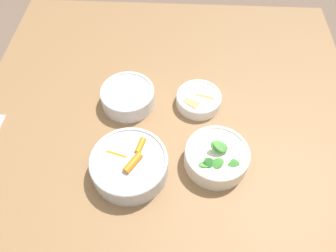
{
  "coord_description": "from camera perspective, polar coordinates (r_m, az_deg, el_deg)",
  "views": [
    {
      "loc": [
        -0.42,
        -0.03,
        1.47
      ],
      "look_at": [
        0.08,
        -0.01,
        0.78
      ],
      "focal_mm": 35.0,
      "sensor_mm": 36.0,
      "label": 1
    }
  ],
  "objects": [
    {
      "name": "bowl_carrots",
      "position": [
        0.79,
        -6.74,
        -6.67
      ],
      "size": [
        0.19,
        0.19,
        0.07
      ],
      "color": "silver",
      "rests_on": "dining_table"
    },
    {
      "name": "bowl_cookies",
      "position": [
        0.93,
        5.38,
        4.68
      ],
      "size": [
        0.13,
        0.13,
        0.04
      ],
      "color": "white",
      "rests_on": "dining_table"
    },
    {
      "name": "dining_table",
      "position": [
        0.91,
        -0.57,
        -8.44
      ],
      "size": [
        1.32,
        1.08,
        0.75
      ],
      "color": "olive",
      "rests_on": "ground_plane"
    },
    {
      "name": "bowl_beans_hotdog",
      "position": [
        0.93,
        -6.97,
        5.08
      ],
      "size": [
        0.15,
        0.15,
        0.05
      ],
      "color": "silver",
      "rests_on": "dining_table"
    },
    {
      "name": "bowl_greens",
      "position": [
        0.81,
        8.48,
        -5.35
      ],
      "size": [
        0.16,
        0.16,
        0.08
      ],
      "color": "silver",
      "rests_on": "dining_table"
    },
    {
      "name": "ground_plane",
      "position": [
        1.53,
        -0.36,
        -19.75
      ],
      "size": [
        10.0,
        10.0,
        0.0
      ],
      "primitive_type": "plane",
      "color": "brown"
    }
  ]
}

